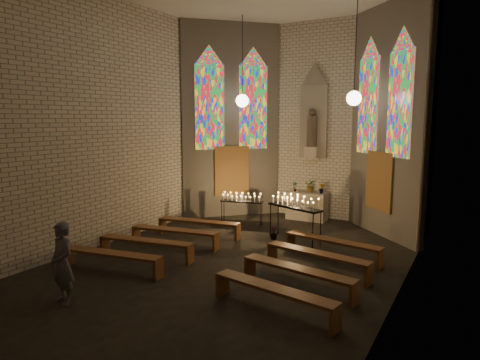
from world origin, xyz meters
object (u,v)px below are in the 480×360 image
Objects in this scene: votive_stand_right at (295,204)px; visitor at (62,263)px; aisle_flower_pot at (274,233)px; votive_stand_left at (242,199)px; altar at (307,206)px.

visitor reaches higher than votive_stand_right.
aisle_flower_pot is at bearing 84.03° from visitor.
votive_stand_right is at bearing -36.27° from votive_stand_left.
votive_stand_left is (-1.64, -1.85, 0.40)m from altar.
votive_stand_left is 0.90× the size of visitor.
visitor reaches higher than votive_stand_left.
votive_stand_left is 7.11m from visitor.
aisle_flower_pot is at bearing -89.14° from altar.
votive_stand_left is at bearing 148.77° from aisle_flower_pot.
votive_stand_right reaches higher than altar.
aisle_flower_pot is 1.12m from votive_stand_right.
votive_stand_left is at bearing -131.49° from altar.
visitor is (-2.32, -6.21, -0.31)m from votive_stand_right.
aisle_flower_pot is 0.22× the size of votive_stand_right.
aisle_flower_pot is at bearing -45.94° from votive_stand_left.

